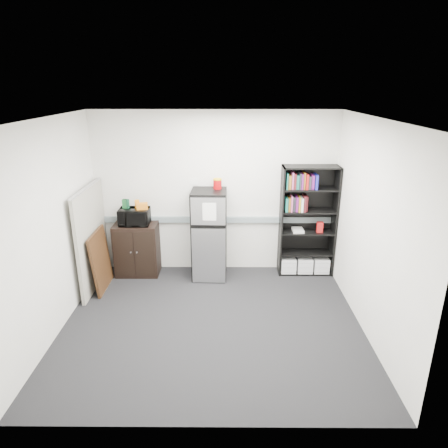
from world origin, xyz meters
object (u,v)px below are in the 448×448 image
cubicle_partition (92,238)px  cabinet (137,249)px  refrigerator (209,235)px  bookshelf (307,222)px  microwave (134,217)px

cubicle_partition → cabinet: size_ratio=1.82×
cabinet → refrigerator: bearing=-3.8°
cubicle_partition → cabinet: 0.81m
bookshelf → refrigerator: size_ratio=1.25×
microwave → cabinet: bearing=89.0°
bookshelf → cabinet: (-2.84, -0.06, -0.47)m
cubicle_partition → refrigerator: (1.81, 0.34, -0.07)m
cabinet → bookshelf: bearing=1.3°
refrigerator → bookshelf: bearing=6.9°
microwave → refrigerator: bearing=-4.0°
cubicle_partition → cabinet: (0.59, 0.42, -0.37)m
cubicle_partition → microwave: size_ratio=3.32×
bookshelf → cubicle_partition: (-3.43, -0.49, -0.10)m
cubicle_partition → microwave: cubicle_partition is taller
bookshelf → microwave: 2.84m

